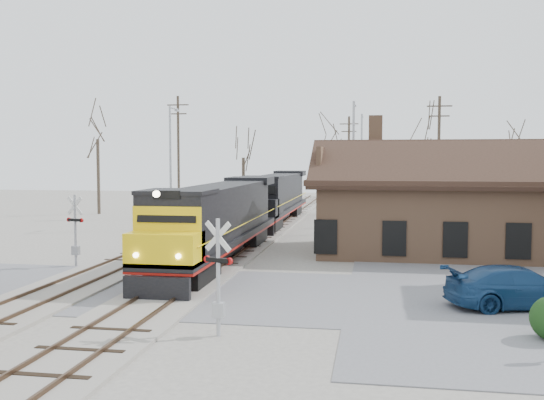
{
  "coord_description": "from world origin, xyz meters",
  "views": [
    {
      "loc": [
        7.97,
        -23.24,
        5.4
      ],
      "look_at": [
        2.51,
        9.0,
        3.11
      ],
      "focal_mm": 40.0,
      "sensor_mm": 36.0,
      "label": 1
    }
  ],
  "objects_px": {
    "locomotive_trailing": "(276,197)",
    "depot": "(446,211)",
    "locomotive_lead": "(217,221)",
    "parked_car": "(518,287)"
  },
  "relations": [
    {
      "from": "locomotive_trailing",
      "to": "depot",
      "type": "bearing_deg",
      "value": -48.79
    },
    {
      "from": "depot",
      "to": "locomotive_lead",
      "type": "distance_m",
      "value": 13.09
    },
    {
      "from": "locomotive_lead",
      "to": "locomotive_trailing",
      "type": "height_order",
      "value": "locomotive_lead"
    },
    {
      "from": "depot",
      "to": "locomotive_trailing",
      "type": "distance_m",
      "value": 18.2
    },
    {
      "from": "depot",
      "to": "locomotive_lead",
      "type": "bearing_deg",
      "value": -156.38
    },
    {
      "from": "locomotive_trailing",
      "to": "parked_car",
      "type": "height_order",
      "value": "locomotive_trailing"
    },
    {
      "from": "locomotive_lead",
      "to": "locomotive_trailing",
      "type": "relative_size",
      "value": 1.0
    },
    {
      "from": "depot",
      "to": "locomotive_trailing",
      "type": "height_order",
      "value": "depot"
    },
    {
      "from": "depot",
      "to": "locomotive_lead",
      "type": "relative_size",
      "value": 0.81
    },
    {
      "from": "locomotive_trailing",
      "to": "parked_car",
      "type": "relative_size",
      "value": 3.59
    }
  ]
}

